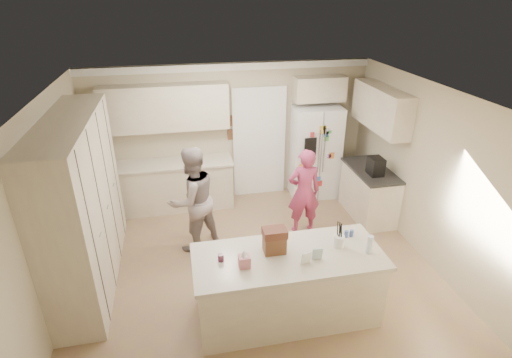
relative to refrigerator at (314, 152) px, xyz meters
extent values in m
cube|color=#8D6C52|center=(-1.60, -2.03, -0.91)|extent=(5.20, 4.60, 0.02)
cube|color=white|center=(-1.60, -2.03, 1.71)|extent=(5.20, 4.60, 0.02)
cube|color=#C4B694|center=(-1.60, 0.28, 0.40)|extent=(5.20, 0.02, 2.60)
cube|color=#C4B694|center=(-1.60, -4.34, 0.40)|extent=(5.20, 0.02, 2.60)
cube|color=#C4B694|center=(-4.21, -2.03, 0.40)|extent=(0.02, 4.60, 2.60)
cube|color=#C4B694|center=(1.01, -2.03, 0.40)|extent=(0.02, 4.60, 2.60)
cube|color=white|center=(-1.60, 0.23, 1.63)|extent=(5.20, 0.08, 0.12)
cube|color=beige|center=(-3.90, -1.83, 0.28)|extent=(0.60, 2.60, 2.35)
cube|color=beige|center=(-2.75, -0.03, -0.46)|extent=(2.20, 0.60, 0.88)
cube|color=beige|center=(-2.75, -0.04, 0.00)|extent=(2.24, 0.63, 0.04)
cube|color=beige|center=(-2.75, 0.10, 1.00)|extent=(2.20, 0.35, 0.80)
cube|color=black|center=(-1.05, 0.25, 0.15)|extent=(0.90, 0.06, 2.10)
cube|color=white|center=(-1.05, 0.22, 0.15)|extent=(1.02, 0.03, 2.22)
cube|color=brown|center=(-1.58, 0.24, 0.65)|extent=(0.15, 0.02, 0.20)
cube|color=brown|center=(-1.58, 0.24, 0.38)|extent=(0.15, 0.02, 0.20)
cube|color=white|center=(0.00, 0.00, 0.00)|extent=(0.94, 0.76, 1.80)
cube|color=gray|center=(0.00, -0.35, 0.00)|extent=(0.02, 0.02, 1.78)
cube|color=black|center=(-0.22, -0.36, 0.25)|extent=(0.22, 0.03, 0.35)
cylinder|color=silver|center=(-0.05, -0.37, 0.15)|extent=(0.02, 0.02, 0.85)
cylinder|color=silver|center=(0.05, -0.37, 0.15)|extent=(0.02, 0.02, 0.85)
cube|color=beige|center=(0.05, 0.10, 1.20)|extent=(0.95, 0.35, 0.45)
cube|color=beige|center=(0.70, -1.03, -0.46)|extent=(0.60, 1.20, 0.88)
cube|color=#2D2B28|center=(0.69, -1.03, 0.00)|extent=(0.63, 1.24, 0.04)
cube|color=beige|center=(0.82, -0.83, 1.05)|extent=(0.35, 1.50, 0.70)
cube|color=black|center=(0.65, -1.23, 0.17)|extent=(0.22, 0.28, 0.30)
cube|color=beige|center=(-1.40, -3.13, -0.46)|extent=(2.20, 0.90, 0.88)
cube|color=beige|center=(-1.40, -3.13, 0.00)|extent=(2.28, 0.96, 0.05)
cylinder|color=white|center=(-0.75, -3.08, 0.10)|extent=(0.13, 0.13, 0.15)
cube|color=#CE7884|center=(-1.95, -3.23, 0.10)|extent=(0.13, 0.13, 0.14)
cone|color=white|center=(-1.95, -3.23, 0.20)|extent=(0.08, 0.08, 0.08)
cube|color=brown|center=(-1.55, -3.03, 0.14)|extent=(0.26, 0.18, 0.22)
cube|color=#592D1E|center=(-1.55, -3.03, 0.30)|extent=(0.28, 0.20, 0.10)
cylinder|color=#59263F|center=(-2.20, -3.08, 0.07)|extent=(0.07, 0.07, 0.09)
cube|color=white|center=(-1.25, -3.33, 0.11)|extent=(0.12, 0.06, 0.16)
cube|color=silver|center=(-1.10, -3.28, 0.11)|extent=(0.12, 0.05, 0.16)
cylinder|color=silver|center=(-0.45, -3.28, 0.14)|extent=(0.07, 0.07, 0.24)
cylinder|color=#3C5592|center=(-0.58, -2.91, 0.07)|extent=(0.05, 0.05, 0.09)
cylinder|color=#3C5592|center=(-0.51, -2.91, 0.07)|extent=(0.05, 0.05, 0.09)
imported|color=#9B9391|center=(-2.44, -1.39, -0.05)|extent=(1.04, 0.97, 1.70)
imported|color=#C23972|center=(-0.62, -1.30, -0.15)|extent=(0.56, 0.37, 1.50)
camera|label=1|loc=(-2.55, -6.84, 2.90)|focal=28.00mm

